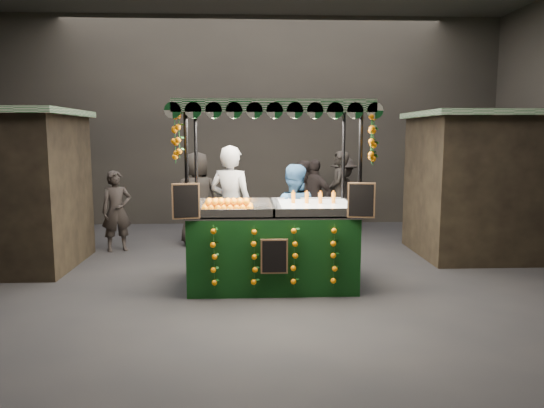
{
  "coord_description": "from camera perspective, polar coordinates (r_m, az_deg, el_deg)",
  "views": [
    {
      "loc": [
        -0.1,
        -7.51,
        2.19
      ],
      "look_at": [
        0.25,
        0.14,
        1.14
      ],
      "focal_mm": 33.6,
      "sensor_mm": 36.0,
      "label": 1
    }
  ],
  "objects": [
    {
      "name": "ground",
      "position": [
        7.82,
        -1.79,
        -8.49
      ],
      "size": [
        12.0,
        12.0,
        0.0
      ],
      "primitive_type": "plane",
      "color": "black",
      "rests_on": "ground"
    },
    {
      "name": "market_hall",
      "position": [
        7.6,
        -1.9,
        16.8
      ],
      "size": [
        12.1,
        10.1,
        5.05
      ],
      "color": "black",
      "rests_on": "ground"
    },
    {
      "name": "neighbour_stall_right",
      "position": [
        10.11,
        23.87,
        2.11
      ],
      "size": [
        3.0,
        2.2,
        2.6
      ],
      "color": "black",
      "rests_on": "ground"
    },
    {
      "name": "juice_stall",
      "position": [
        7.36,
        0.11,
        -2.96
      ],
      "size": [
        2.73,
        1.6,
        2.64
      ],
      "color": "black",
      "rests_on": "ground"
    },
    {
      "name": "vendor_grey",
      "position": [
        8.42,
        -4.61,
        -0.3
      ],
      "size": [
        0.86,
        0.72,
        2.02
      ],
      "rotation": [
        0.0,
        0.0,
        2.77
      ],
      "color": "slate",
      "rests_on": "ground"
    },
    {
      "name": "vendor_blue",
      "position": [
        8.25,
        2.34,
        -1.5
      ],
      "size": [
        0.93,
        0.78,
        1.72
      ],
      "rotation": [
        0.0,
        0.0,
        2.97
      ],
      "color": "navy",
      "rests_on": "ground"
    },
    {
      "name": "shopper_0",
      "position": [
        10.01,
        -17.02,
        -0.76
      ],
      "size": [
        0.66,
        0.57,
        1.52
      ],
      "rotation": [
        0.0,
        0.0,
        0.44
      ],
      "color": "black",
      "rests_on": "ground"
    },
    {
      "name": "shopper_1",
      "position": [
        11.02,
        3.77,
        0.61
      ],
      "size": [
        0.99,
        0.91,
        1.63
      ],
      "rotation": [
        0.0,
        0.0,
        -0.46
      ],
      "color": "#2B2423",
      "rests_on": "ground"
    },
    {
      "name": "shopper_2",
      "position": [
        10.99,
        4.8,
        0.66
      ],
      "size": [
        1.01,
        0.94,
        1.67
      ],
      "rotation": [
        0.0,
        0.0,
        2.43
      ],
      "color": "#2A2322",
      "rests_on": "ground"
    },
    {
      "name": "shopper_3",
      "position": [
        11.99,
        7.99,
        1.23
      ],
      "size": [
        1.23,
        0.96,
        1.68
      ],
      "rotation": [
        0.0,
        0.0,
        0.36
      ],
      "color": "black",
      "rests_on": "ground"
    },
    {
      "name": "shopper_4",
      "position": [
        10.2,
        -8.39,
        0.6
      ],
      "size": [
        1.05,
        0.86,
        1.86
      ],
      "rotation": [
        0.0,
        0.0,
        3.48
      ],
      "color": "black",
      "rests_on": "ground"
    },
    {
      "name": "shopper_5",
      "position": [
        10.97,
        20.11,
        0.21
      ],
      "size": [
        1.29,
        1.55,
        1.67
      ],
      "rotation": [
        0.0,
        0.0,
        2.18
      ],
      "color": "#272320",
      "rests_on": "ground"
    },
    {
      "name": "shopper_6",
      "position": [
        11.2,
        7.5,
        1.2
      ],
      "size": [
        0.58,
        0.75,
        1.84
      ],
      "rotation": [
        0.0,
        0.0,
        -1.79
      ],
      "color": "black",
      "rests_on": "ground"
    },
    {
      "name": "shopper_7",
      "position": [
        11.63,
        2.88,
        0.69
      ],
      "size": [
        0.41,
        0.58,
        1.51
      ],
      "rotation": [
        0.0,
        0.0,
        1.48
      ],
      "color": "#292221",
      "rests_on": "ground"
    }
  ]
}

